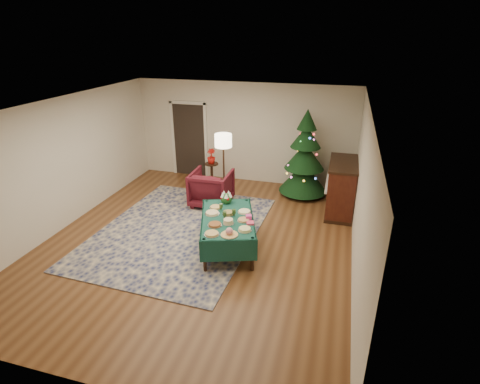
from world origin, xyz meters
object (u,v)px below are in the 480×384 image
(buffet_table, at_px, (228,224))
(potted_plant, at_px, (211,159))
(armchair, at_px, (211,186))
(christmas_tree, at_px, (305,158))
(piano, at_px, (341,188))
(side_table, at_px, (212,175))
(gift_box, at_px, (249,217))
(floor_lamp, at_px, (223,145))

(buffet_table, relative_size, potted_plant, 4.83)
(armchair, distance_m, potted_plant, 1.21)
(christmas_tree, bearing_deg, piano, -39.03)
(potted_plant, bearing_deg, side_table, 0.00)
(gift_box, bearing_deg, potted_plant, 121.66)
(gift_box, height_order, piano, piano)
(buffet_table, relative_size, gift_box, 18.19)
(buffet_table, distance_m, potted_plant, 3.21)
(armchair, distance_m, piano, 3.04)
(buffet_table, distance_m, gift_box, 0.44)
(gift_box, bearing_deg, floor_lamp, 119.10)
(gift_box, relative_size, side_table, 0.16)
(christmas_tree, bearing_deg, floor_lamp, -155.04)
(floor_lamp, distance_m, christmas_tree, 2.08)
(armchair, bearing_deg, buffet_table, 117.59)
(armchair, relative_size, piano, 0.67)
(gift_box, relative_size, floor_lamp, 0.06)
(buffet_table, distance_m, christmas_tree, 3.22)
(gift_box, relative_size, christmas_tree, 0.05)
(buffet_table, xyz_separation_m, potted_plant, (-1.35, 2.90, 0.23))
(armchair, height_order, piano, piano)
(floor_lamp, distance_m, side_table, 1.47)
(potted_plant, xyz_separation_m, piano, (3.39, -0.67, -0.17))
(buffet_table, xyz_separation_m, armchair, (-0.97, 1.79, -0.06))
(floor_lamp, bearing_deg, potted_plant, 128.03)
(gift_box, xyz_separation_m, piano, (1.63, 2.19, -0.11))
(christmas_tree, distance_m, piano, 1.28)
(floor_lamp, bearing_deg, gift_box, -60.90)
(buffet_table, bearing_deg, piano, 47.60)
(armchair, distance_m, floor_lamp, 1.04)
(side_table, bearing_deg, armchair, -70.75)
(buffet_table, xyz_separation_m, gift_box, (0.41, 0.04, 0.18))
(gift_box, distance_m, floor_lamp, 2.50)
(gift_box, distance_m, piano, 2.73)
(armchair, xyz_separation_m, side_table, (-0.39, 1.11, -0.16))
(buffet_table, bearing_deg, potted_plant, 115.06)
(gift_box, height_order, christmas_tree, christmas_tree)
(armchair, xyz_separation_m, piano, (3.00, 0.44, 0.12))
(buffet_table, relative_size, christmas_tree, 0.87)
(christmas_tree, bearing_deg, potted_plant, -177.65)
(buffet_table, height_order, potted_plant, potted_plant)
(gift_box, relative_size, potted_plant, 0.27)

